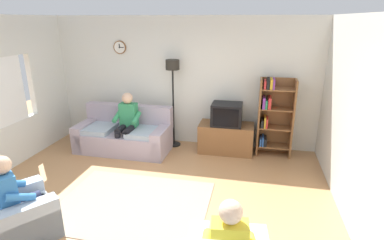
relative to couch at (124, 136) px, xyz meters
name	(u,v)px	position (x,y,z in m)	size (l,w,h in m)	color
ground_plane	(143,207)	(1.11, -1.89, -0.31)	(12.00, 12.00, 0.00)	#B27F51
back_wall_assembly	(184,82)	(1.10, 0.77, 1.04)	(6.20, 0.17, 2.70)	silver
right_wall	(373,136)	(3.97, -1.89, 1.04)	(0.12, 5.80, 2.70)	silver
couch	(124,136)	(0.00, 0.00, 0.00)	(1.91, 0.91, 0.90)	#A899A8
tv_stand	(226,138)	(2.09, 0.36, -0.02)	(1.10, 0.56, 0.59)	brown
tv	(227,114)	(2.09, 0.33, 0.50)	(0.60, 0.49, 0.44)	black
bookshelf	(273,115)	(2.99, 0.43, 0.51)	(0.68, 0.36, 1.56)	brown
floor_lamp	(173,79)	(0.95, 0.46, 1.14)	(0.28, 0.28, 1.85)	black
armchair_near_window	(12,218)	(-0.23, -2.84, -0.02)	(1.16, 1.18, 0.90)	#9EADBC
area_rug	(133,204)	(0.95, -1.86, -0.31)	(2.20, 1.70, 0.01)	gray
person_on_couch	(127,120)	(0.13, -0.11, 0.39)	(0.51, 0.54, 1.24)	#338C59
person_in_left_armchair	(16,193)	(-0.17, -2.76, 0.29)	(0.62, 0.64, 1.12)	#3372B2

